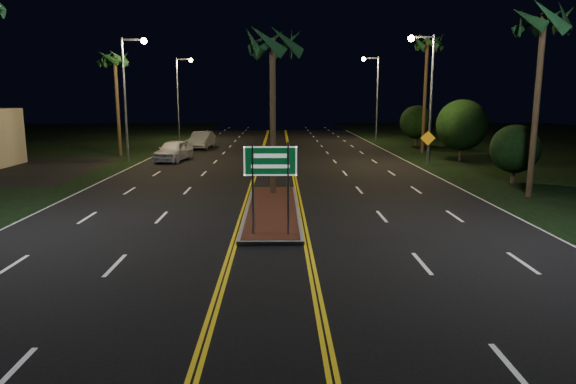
{
  "coord_description": "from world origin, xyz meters",
  "views": [
    {
      "loc": [
        0.29,
        -14.39,
        4.85
      ],
      "look_at": [
        0.57,
        1.38,
        1.9
      ],
      "focal_mm": 32.0,
      "sensor_mm": 36.0,
      "label": 1
    }
  ],
  "objects_px": {
    "palm_right_near": "(544,22)",
    "palm_right_far": "(427,44)",
    "shrub_near": "(515,149)",
    "shrub_mid": "(462,125)",
    "streetlight_left_mid": "(129,85)",
    "palm_median": "(272,44)",
    "streetlight_right_far": "(374,89)",
    "streetlight_left_far": "(181,89)",
    "shrub_far": "(417,122)",
    "palm_left_far": "(115,59)",
    "car_near": "(174,149)",
    "streetlight_right_mid": "(426,84)",
    "median_island": "(272,210)",
    "car_far": "(202,139)",
    "warning_sign": "(428,143)",
    "highway_sign": "(270,170)"
  },
  "relations": [
    {
      "from": "streetlight_left_mid",
      "to": "palm_left_far",
      "type": "height_order",
      "value": "streetlight_left_mid"
    },
    {
      "from": "median_island",
      "to": "palm_right_near",
      "type": "bearing_deg",
      "value": 13.5
    },
    {
      "from": "streetlight_right_far",
      "to": "palm_right_near",
      "type": "bearing_deg",
      "value": -86.63
    },
    {
      "from": "shrub_far",
      "to": "car_far",
      "type": "distance_m",
      "value": 20.93
    },
    {
      "from": "highway_sign",
      "to": "streetlight_right_mid",
      "type": "xyz_separation_m",
      "value": [
        10.61,
        19.2,
        3.25
      ]
    },
    {
      "from": "palm_right_far",
      "to": "car_far",
      "type": "height_order",
      "value": "palm_right_far"
    },
    {
      "from": "palm_left_far",
      "to": "streetlight_right_mid",
      "type": "bearing_deg",
      "value": -14.37
    },
    {
      "from": "palm_right_near",
      "to": "palm_right_far",
      "type": "height_order",
      "value": "palm_right_far"
    },
    {
      "from": "streetlight_left_far",
      "to": "shrub_near",
      "type": "distance_m",
      "value": 38.67
    },
    {
      "from": "shrub_near",
      "to": "shrub_mid",
      "type": "distance_m",
      "value": 10.04
    },
    {
      "from": "streetlight_left_mid",
      "to": "palm_median",
      "type": "relative_size",
      "value": 1.08
    },
    {
      "from": "streetlight_right_mid",
      "to": "shrub_mid",
      "type": "relative_size",
      "value": 1.95
    },
    {
      "from": "warning_sign",
      "to": "streetlight_left_mid",
      "type": "bearing_deg",
      "value": -178.78
    },
    {
      "from": "palm_right_near",
      "to": "shrub_mid",
      "type": "height_order",
      "value": "palm_right_near"
    },
    {
      "from": "streetlight_left_far",
      "to": "warning_sign",
      "type": "height_order",
      "value": "streetlight_left_far"
    },
    {
      "from": "streetlight_left_mid",
      "to": "streetlight_left_far",
      "type": "xyz_separation_m",
      "value": [
        0.0,
        20.0,
        0.0
      ]
    },
    {
      "from": "palm_right_far",
      "to": "shrub_far",
      "type": "bearing_deg",
      "value": 80.54
    },
    {
      "from": "palm_median",
      "to": "palm_left_far",
      "type": "bearing_deg",
      "value": 126.18
    },
    {
      "from": "palm_right_far",
      "to": "shrub_near",
      "type": "relative_size",
      "value": 3.12
    },
    {
      "from": "palm_right_near",
      "to": "shrub_mid",
      "type": "distance_m",
      "value": 15.11
    },
    {
      "from": "streetlight_right_mid",
      "to": "palm_right_near",
      "type": "xyz_separation_m",
      "value": [
        1.89,
        -12.0,
        2.56
      ]
    },
    {
      "from": "warning_sign",
      "to": "palm_left_far",
      "type": "bearing_deg",
      "value": 172.43
    },
    {
      "from": "streetlight_left_far",
      "to": "car_far",
      "type": "bearing_deg",
      "value": -69.69
    },
    {
      "from": "median_island",
      "to": "shrub_far",
      "type": "distance_m",
      "value": 32.19
    },
    {
      "from": "palm_median",
      "to": "median_island",
      "type": "bearing_deg",
      "value": -90.0
    },
    {
      "from": "highway_sign",
      "to": "warning_sign",
      "type": "xyz_separation_m",
      "value": [
        10.8,
        18.83,
        -0.81
      ]
    },
    {
      "from": "palm_median",
      "to": "car_far",
      "type": "distance_m",
      "value": 25.56
    },
    {
      "from": "median_island",
      "to": "palm_left_far",
      "type": "bearing_deg",
      "value": 121.36
    },
    {
      "from": "palm_left_far",
      "to": "streetlight_left_mid",
      "type": "bearing_deg",
      "value": -61.33
    },
    {
      "from": "palm_median",
      "to": "shrub_near",
      "type": "bearing_deg",
      "value": 14.53
    },
    {
      "from": "shrub_near",
      "to": "median_island",
      "type": "bearing_deg",
      "value": -152.59
    },
    {
      "from": "car_near",
      "to": "car_far",
      "type": "height_order",
      "value": "car_near"
    },
    {
      "from": "streetlight_left_mid",
      "to": "palm_left_far",
      "type": "bearing_deg",
      "value": 118.67
    },
    {
      "from": "warning_sign",
      "to": "palm_median",
      "type": "bearing_deg",
      "value": -126.6
    },
    {
      "from": "median_island",
      "to": "streetlight_right_mid",
      "type": "xyz_separation_m",
      "value": [
        10.61,
        15.0,
        5.57
      ]
    },
    {
      "from": "palm_median",
      "to": "streetlight_right_mid",
      "type": "bearing_deg",
      "value": 47.3
    },
    {
      "from": "car_far",
      "to": "streetlight_left_mid",
      "type": "bearing_deg",
      "value": -105.13
    },
    {
      "from": "median_island",
      "to": "palm_right_far",
      "type": "distance_m",
      "value": 27.84
    },
    {
      "from": "palm_right_far",
      "to": "shrub_far",
      "type": "height_order",
      "value": "palm_right_far"
    },
    {
      "from": "highway_sign",
      "to": "shrub_near",
      "type": "height_order",
      "value": "highway_sign"
    },
    {
      "from": "palm_median",
      "to": "shrub_mid",
      "type": "height_order",
      "value": "palm_median"
    },
    {
      "from": "palm_left_far",
      "to": "shrub_far",
      "type": "distance_m",
      "value": 28.3
    },
    {
      "from": "streetlight_left_mid",
      "to": "car_far",
      "type": "xyz_separation_m",
      "value": [
        3.61,
        10.25,
        -4.74
      ]
    },
    {
      "from": "streetlight_right_far",
      "to": "car_near",
      "type": "relative_size",
      "value": 1.62
    },
    {
      "from": "palm_left_far",
      "to": "shrub_mid",
      "type": "relative_size",
      "value": 1.9
    },
    {
      "from": "streetlight_left_mid",
      "to": "streetlight_right_far",
      "type": "bearing_deg",
      "value": 40.3
    },
    {
      "from": "car_near",
      "to": "palm_median",
      "type": "bearing_deg",
      "value": -51.24
    },
    {
      "from": "streetlight_right_mid",
      "to": "palm_right_far",
      "type": "distance_m",
      "value": 9.0
    },
    {
      "from": "streetlight_left_mid",
      "to": "shrub_far",
      "type": "xyz_separation_m",
      "value": [
        24.41,
        12.0,
        -3.32
      ]
    },
    {
      "from": "highway_sign",
      "to": "car_far",
      "type": "distance_m",
      "value": 32.26
    }
  ]
}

